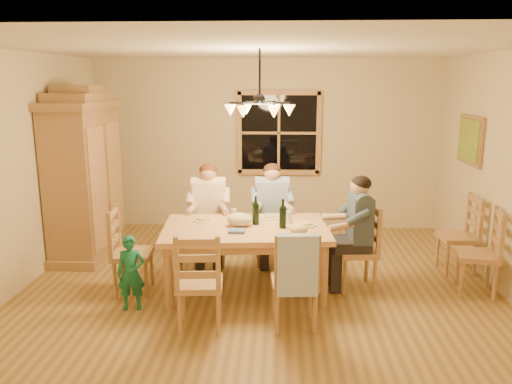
# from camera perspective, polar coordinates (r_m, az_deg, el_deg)

# --- Properties ---
(floor) EXTENTS (5.50, 5.50, 0.00)m
(floor) POSITION_cam_1_polar(r_m,az_deg,el_deg) (5.96, 0.39, -10.78)
(floor) COLOR olive
(floor) RESTS_ON ground
(ceiling) EXTENTS (5.50, 5.00, 0.02)m
(ceiling) POSITION_cam_1_polar(r_m,az_deg,el_deg) (5.47, 0.43, 16.12)
(ceiling) COLOR white
(ceiling) RESTS_ON wall_back
(wall_back) EXTENTS (5.50, 0.02, 2.70)m
(wall_back) POSITION_cam_1_polar(r_m,az_deg,el_deg) (8.03, 1.18, 5.38)
(wall_back) COLOR beige
(wall_back) RESTS_ON floor
(wall_left) EXTENTS (0.02, 5.00, 2.70)m
(wall_left) POSITION_cam_1_polar(r_m,az_deg,el_deg) (6.30, -25.46, 2.12)
(wall_left) COLOR beige
(wall_left) RESTS_ON floor
(wall_right) EXTENTS (0.02, 5.00, 2.70)m
(wall_right) POSITION_cam_1_polar(r_m,az_deg,el_deg) (6.10, 27.21, 1.62)
(wall_right) COLOR beige
(wall_right) RESTS_ON floor
(window) EXTENTS (1.30, 0.06, 1.30)m
(window) POSITION_cam_1_polar(r_m,az_deg,el_deg) (7.97, 2.63, 6.76)
(window) COLOR black
(window) RESTS_ON wall_back
(painting) EXTENTS (0.06, 0.78, 0.64)m
(painting) POSITION_cam_1_polar(r_m,az_deg,el_deg) (7.15, 23.26, 5.47)
(painting) COLOR olive
(painting) RESTS_ON wall_right
(chandelier) EXTENTS (0.77, 0.68, 0.71)m
(chandelier) POSITION_cam_1_polar(r_m,az_deg,el_deg) (5.47, 0.42, 9.60)
(chandelier) COLOR black
(chandelier) RESTS_ON ceiling
(armoire) EXTENTS (0.66, 1.40, 2.30)m
(armoire) POSITION_cam_1_polar(r_m,az_deg,el_deg) (7.15, -18.98, 1.40)
(armoire) COLOR olive
(armoire) RESTS_ON floor
(dining_table) EXTENTS (1.93, 1.28, 0.76)m
(dining_table) POSITION_cam_1_polar(r_m,az_deg,el_deg) (5.65, -1.20, -4.96)
(dining_table) COLOR tan
(dining_table) RESTS_ON floor
(chair_far_left) EXTENTS (0.48, 0.46, 0.99)m
(chair_far_left) POSITION_cam_1_polar(r_m,az_deg,el_deg) (6.60, -5.34, -5.65)
(chair_far_left) COLOR tan
(chair_far_left) RESTS_ON floor
(chair_far_right) EXTENTS (0.48, 0.46, 0.99)m
(chair_far_right) POSITION_cam_1_polar(r_m,az_deg,el_deg) (6.60, 1.80, -5.59)
(chair_far_right) COLOR tan
(chair_far_right) RESTS_ON floor
(chair_near_left) EXTENTS (0.48, 0.46, 0.99)m
(chair_near_left) POSITION_cam_1_polar(r_m,az_deg,el_deg) (4.98, -6.42, -11.96)
(chair_near_left) COLOR tan
(chair_near_left) RESTS_ON floor
(chair_near_right) EXTENTS (0.48, 0.46, 0.99)m
(chair_near_right) POSITION_cam_1_polar(r_m,az_deg,el_deg) (5.00, 4.40, -11.83)
(chair_near_right) COLOR tan
(chair_near_right) RESTS_ON floor
(chair_end_left) EXTENTS (0.46, 0.48, 0.99)m
(chair_end_left) POSITION_cam_1_polar(r_m,az_deg,el_deg) (5.89, -13.85, -8.27)
(chair_end_left) COLOR tan
(chair_end_left) RESTS_ON floor
(chair_end_right) EXTENTS (0.46, 0.48, 0.99)m
(chair_end_right) POSITION_cam_1_polar(r_m,az_deg,el_deg) (5.93, 11.39, -8.01)
(chair_end_right) COLOR tan
(chair_end_right) RESTS_ON floor
(adult_woman) EXTENTS (0.42, 0.45, 0.87)m
(adult_woman) POSITION_cam_1_polar(r_m,az_deg,el_deg) (6.45, -5.43, -1.11)
(adult_woman) COLOR beige
(adult_woman) RESTS_ON floor
(adult_plaid_man) EXTENTS (0.42, 0.45, 0.87)m
(adult_plaid_man) POSITION_cam_1_polar(r_m,az_deg,el_deg) (6.45, 1.84, -1.05)
(adult_plaid_man) COLOR #355894
(adult_plaid_man) RESTS_ON floor
(adult_slate_man) EXTENTS (0.45, 0.42, 0.87)m
(adult_slate_man) POSITION_cam_1_polar(r_m,az_deg,el_deg) (5.76, 11.62, -3.00)
(adult_slate_man) COLOR #3B4A5F
(adult_slate_man) RESTS_ON floor
(towel) EXTENTS (0.39, 0.13, 0.58)m
(towel) POSITION_cam_1_polar(r_m,az_deg,el_deg) (4.67, 4.74, -8.36)
(towel) COLOR #ACC2E9
(towel) RESTS_ON chair_near_right
(wine_bottle_a) EXTENTS (0.08, 0.08, 0.33)m
(wine_bottle_a) POSITION_cam_1_polar(r_m,az_deg,el_deg) (5.66, -0.04, -2.12)
(wine_bottle_a) COLOR black
(wine_bottle_a) RESTS_ON dining_table
(wine_bottle_b) EXTENTS (0.08, 0.08, 0.33)m
(wine_bottle_b) POSITION_cam_1_polar(r_m,az_deg,el_deg) (5.54, 3.07, -2.47)
(wine_bottle_b) COLOR black
(wine_bottle_b) RESTS_ON dining_table
(plate_woman) EXTENTS (0.26, 0.26, 0.02)m
(plate_woman) POSITION_cam_1_polar(r_m,az_deg,el_deg) (5.89, -5.94, -3.17)
(plate_woman) COLOR white
(plate_woman) RESTS_ON dining_table
(plate_plaid) EXTENTS (0.26, 0.26, 0.02)m
(plate_plaid) POSITION_cam_1_polar(r_m,az_deg,el_deg) (5.97, 1.72, -2.90)
(plate_plaid) COLOR white
(plate_plaid) RESTS_ON dining_table
(plate_slate) EXTENTS (0.26, 0.26, 0.02)m
(plate_slate) POSITION_cam_1_polar(r_m,az_deg,el_deg) (5.69, 5.58, -3.74)
(plate_slate) COLOR white
(plate_slate) RESTS_ON dining_table
(wine_glass_a) EXTENTS (0.06, 0.06, 0.14)m
(wine_glass_a) POSITION_cam_1_polar(r_m,az_deg,el_deg) (5.85, -2.58, -2.61)
(wine_glass_a) COLOR silver
(wine_glass_a) RESTS_ON dining_table
(wine_glass_b) EXTENTS (0.06, 0.06, 0.14)m
(wine_glass_b) POSITION_cam_1_polar(r_m,az_deg,el_deg) (5.76, 3.79, -2.87)
(wine_glass_b) COLOR silver
(wine_glass_b) RESTS_ON dining_table
(cap) EXTENTS (0.20, 0.20, 0.11)m
(cap) POSITION_cam_1_polar(r_m,az_deg,el_deg) (5.37, 4.89, -4.23)
(cap) COLOR tan
(cap) RESTS_ON dining_table
(napkin) EXTENTS (0.19, 0.16, 0.03)m
(napkin) POSITION_cam_1_polar(r_m,az_deg,el_deg) (5.42, -2.21, -4.47)
(napkin) COLOR #536499
(napkin) RESTS_ON dining_table
(cloth_bundle) EXTENTS (0.28, 0.22, 0.15)m
(cloth_bundle) POSITION_cam_1_polar(r_m,az_deg,el_deg) (5.62, -1.91, -3.17)
(cloth_bundle) COLOR #BCB288
(cloth_bundle) RESTS_ON dining_table
(child) EXTENTS (0.32, 0.23, 0.81)m
(child) POSITION_cam_1_polar(r_m,az_deg,el_deg) (5.43, -14.10, -8.97)
(child) COLOR #197155
(child) RESTS_ON floor
(chair_spare_front) EXTENTS (0.49, 0.51, 0.99)m
(chair_spare_front) POSITION_cam_1_polar(r_m,az_deg,el_deg) (6.21, 23.84, -7.92)
(chair_spare_front) COLOR tan
(chair_spare_front) RESTS_ON floor
(chair_spare_back) EXTENTS (0.43, 0.45, 0.99)m
(chair_spare_back) POSITION_cam_1_polar(r_m,az_deg,el_deg) (6.78, 21.91, -6.03)
(chair_spare_back) COLOR tan
(chair_spare_back) RESTS_ON floor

